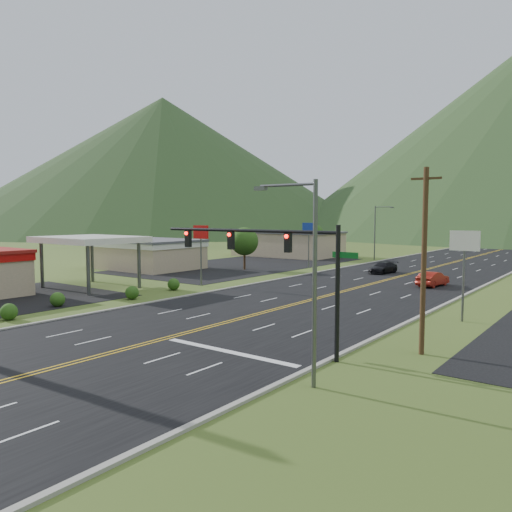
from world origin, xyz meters
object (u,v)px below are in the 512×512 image
Objects in this scene: gas_canopy at (90,241)px; traffic_signal at (273,254)px; car_red_far at (433,279)px; streetlight_east at (308,269)px; car_dark_mid at (383,268)px; streetlight_west at (377,229)px.

traffic_signal is at bearing -15.70° from gas_canopy.
traffic_signal is 2.81× the size of car_red_far.
car_dark_mid is (-14.17, 42.16, -4.47)m from streetlight_east.
gas_canopy is (-10.32, -48.00, -0.31)m from streetlight_west.
gas_canopy is at bearing 45.93° from car_red_far.
traffic_signal is 39.60m from car_dark_mid.
streetlight_east reaches higher than car_dark_mid.
streetlight_east is 0.90× the size of gas_canopy.
gas_canopy is at bearing 160.12° from streetlight_east.
streetlight_east is 35.28m from gas_canopy.
traffic_signal is 2.67× the size of car_dark_mid.
gas_canopy is at bearing -102.13° from streetlight_west.
streetlight_west reaches higher than gas_canopy.
gas_canopy reaches higher than car_dark_mid.
streetlight_west is 31.51m from car_red_far.
streetlight_east is 64.21m from streetlight_west.
car_red_far is at bearing 91.25° from traffic_signal.
car_dark_mid is 11.90m from car_red_far.
car_dark_mid is at bearing 57.79° from gas_canopy.
gas_canopy reaches higher than car_red_far.
streetlight_east is 1.84× the size of car_dark_mid.
traffic_signal is 1.46× the size of streetlight_west.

